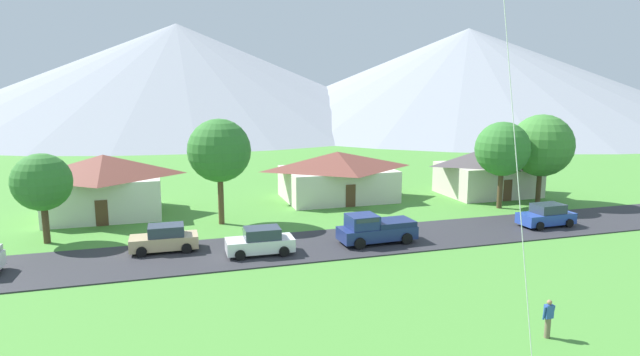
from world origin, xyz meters
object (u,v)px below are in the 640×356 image
parked_car_tan_mid_west (165,239)px  parked_car_white_mid_east (261,242)px  house_left_center (488,170)px  tree_center (42,182)px  tree_left_of_center (542,146)px  pickup_truck_navy_east_side (375,228)px  tree_right_of_center (502,149)px  house_leftmost (105,184)px  parked_car_blue_west_end (547,216)px  watcher_person (548,318)px  house_right_center (337,175)px  tree_near_left (219,151)px

parked_car_tan_mid_west → parked_car_white_mid_east: (5.73, -2.41, 0.00)m
house_left_center → tree_center: size_ratio=1.50×
tree_left_of_center → pickup_truck_navy_east_side: 21.02m
tree_center → parked_car_tan_mid_west: size_ratio=1.45×
tree_right_of_center → house_leftmost: bearing=167.6°
tree_left_of_center → parked_car_blue_west_end: 9.87m
house_left_center → tree_right_of_center: bearing=-114.4°
house_leftmost → parked_car_tan_mid_west: bearing=-68.8°
tree_left_of_center → tree_center: 40.38m
watcher_person → tree_left_of_center: bearing=51.5°
house_right_center → parked_car_white_mid_east: house_right_center is taller
house_left_center → watcher_person: size_ratio=5.47×
house_leftmost → watcher_person: 34.59m
house_left_center → parked_car_white_mid_east: house_left_center is taller
watcher_person → house_leftmost: bearing=124.8°
tree_left_of_center → parked_car_tan_mid_west: 33.44m
pickup_truck_navy_east_side → tree_right_of_center: bearing=24.6°
parked_car_tan_mid_west → watcher_person: (15.22, -16.81, 0.01)m
tree_near_left → tree_center: bearing=-171.9°
house_left_center → parked_car_tan_mid_west: 32.13m
tree_left_of_center → parked_car_tan_mid_west: tree_left_of_center is taller
house_left_center → watcher_person: house_left_center is taller
tree_near_left → tree_left_of_center: size_ratio=1.01×
tree_near_left → parked_car_blue_west_end: size_ratio=1.90×
parked_car_blue_west_end → pickup_truck_navy_east_side: bearing=-178.9°
house_leftmost → pickup_truck_navy_east_side: size_ratio=1.77×
pickup_truck_navy_east_side → tree_left_of_center: bearing=21.3°
watcher_person → parked_car_white_mid_east: bearing=123.4°
house_right_center → tree_center: size_ratio=1.74×
house_left_center → house_right_center: (-14.75, 2.33, -0.11)m
house_left_center → pickup_truck_navy_east_side: 20.93m
tree_center → parked_car_tan_mid_west: bearing=-29.7°
tree_left_of_center → house_right_center: bearing=157.6°
tree_center → pickup_truck_navy_east_side: (21.16, -6.60, -3.11)m
house_right_center → pickup_truck_navy_east_side: bearing=-98.8°
house_right_center → pickup_truck_navy_east_side: 14.70m
house_right_center → parked_car_blue_west_end: house_right_center is taller
house_right_center → tree_near_left: (-11.52, -6.17, 3.35)m
house_right_center → tree_near_left: 13.50m
house_left_center → parked_car_blue_west_end: house_left_center is taller
house_leftmost → parked_car_blue_west_end: 34.88m
parked_car_blue_west_end → tree_right_of_center: bearing=85.9°
pickup_truck_navy_east_side → parked_car_tan_mid_west: bearing=170.5°
house_left_center → pickup_truck_navy_east_side: house_left_center is taller
house_left_center → parked_car_tan_mid_west: (-30.54, -9.88, -1.57)m
tree_near_left → pickup_truck_navy_east_side: size_ratio=1.54×
tree_left_of_center → tree_right_of_center: size_ratio=1.07×
tree_right_of_center → parked_car_blue_west_end: 7.72m
tree_right_of_center → house_right_center: bearing=147.5°
parked_car_tan_mid_west → tree_left_of_center: bearing=9.0°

